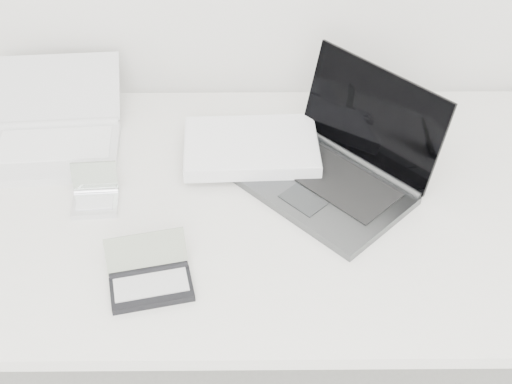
{
  "coord_description": "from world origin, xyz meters",
  "views": [
    {
      "loc": [
        -0.04,
        0.45,
        1.76
      ],
      "look_at": [
        -0.03,
        1.51,
        0.79
      ],
      "focal_mm": 50.0,
      "sensor_mm": 36.0,
      "label": 1
    }
  ],
  "objects_px": {
    "desk": "(270,216)",
    "palmtop_charcoal": "(150,279)",
    "laptop_large": "(298,158)",
    "netbook_open_white": "(56,134)"
  },
  "relations": [
    {
      "from": "desk",
      "to": "palmtop_charcoal",
      "type": "height_order",
      "value": "palmtop_charcoal"
    },
    {
      "from": "laptop_large",
      "to": "netbook_open_white",
      "type": "bearing_deg",
      "value": -145.09
    },
    {
      "from": "laptop_large",
      "to": "palmtop_charcoal",
      "type": "relative_size",
      "value": 3.17
    },
    {
      "from": "desk",
      "to": "palmtop_charcoal",
      "type": "relative_size",
      "value": 9.14
    },
    {
      "from": "laptop_large",
      "to": "palmtop_charcoal",
      "type": "xyz_separation_m",
      "value": [
        -0.29,
        -0.33,
        -0.02
      ]
    },
    {
      "from": "netbook_open_white",
      "to": "desk",
      "type": "bearing_deg",
      "value": -26.25
    },
    {
      "from": "laptop_large",
      "to": "palmtop_charcoal",
      "type": "bearing_deg",
      "value": -86.41
    },
    {
      "from": "desk",
      "to": "laptop_large",
      "type": "relative_size",
      "value": 2.89
    },
    {
      "from": "desk",
      "to": "netbook_open_white",
      "type": "distance_m",
      "value": 0.53
    },
    {
      "from": "desk",
      "to": "palmtop_charcoal",
      "type": "bearing_deg",
      "value": -134.73
    }
  ]
}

